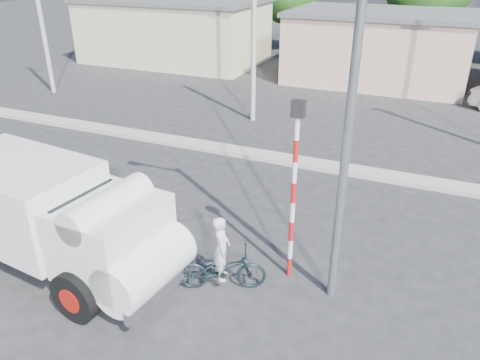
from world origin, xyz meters
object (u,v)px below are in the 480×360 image
at_px(cyclist, 222,259).
at_px(bicycle, 222,269).
at_px(truck, 57,217).
at_px(streetlight, 345,78).
at_px(traffic_pole, 294,179).

bearing_deg(cyclist, bicycle, -0.00).
relative_size(truck, streetlight, 0.73).
distance_m(traffic_pole, streetlight, 2.56).
bearing_deg(cyclist, streetlight, -95.11).
distance_m(bicycle, cyclist, 0.26).
distance_m(truck, bicycle, 4.06).
distance_m(cyclist, streetlight, 4.78).
bearing_deg(truck, traffic_pole, 26.85).
bearing_deg(traffic_pole, truck, -159.49).
bearing_deg(truck, streetlight, 21.29).
height_order(traffic_pole, streetlight, streetlight).
xyz_separation_m(truck, bicycle, (3.86, 0.86, -0.92)).
xyz_separation_m(truck, traffic_pole, (5.14, 1.92, 1.15)).
distance_m(truck, traffic_pole, 5.61).
distance_m(truck, cyclist, 4.01).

